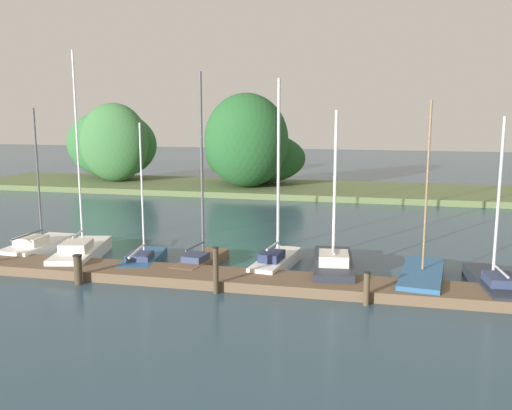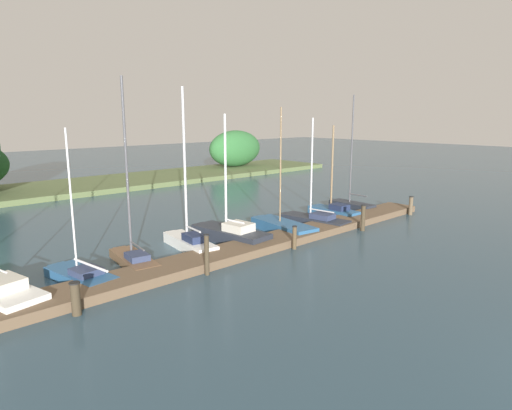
% 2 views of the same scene
% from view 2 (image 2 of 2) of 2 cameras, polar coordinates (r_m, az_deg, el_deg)
% --- Properties ---
extents(dock_pier, '(27.34, 1.80, 0.35)m').
position_cam_2_polar(dock_pier, '(19.21, -2.33, -5.86)').
color(dock_pier, brown).
rests_on(dock_pier, ground).
extents(sailboat_2, '(1.62, 3.52, 5.47)m').
position_cam_2_polar(sailboat_2, '(17.46, -21.62, -8.22)').
color(sailboat_2, '#285684').
rests_on(sailboat_2, ground).
extents(sailboat_3, '(1.43, 3.53, 7.33)m').
position_cam_2_polar(sailboat_3, '(18.56, -15.46, -6.24)').
color(sailboat_3, brown).
rests_on(sailboat_3, ground).
extents(sailboat_4, '(1.44, 3.90, 7.07)m').
position_cam_2_polar(sailboat_4, '(20.18, -8.59, -4.40)').
color(sailboat_4, white).
rests_on(sailboat_4, ground).
extents(sailboat_5, '(1.78, 4.44, 5.94)m').
position_cam_2_polar(sailboat_5, '(21.24, -3.45, -3.56)').
color(sailboat_5, '#232833').
rests_on(sailboat_5, ground).
extents(sailboat_6, '(1.83, 4.29, 6.27)m').
position_cam_2_polar(sailboat_6, '(22.99, 3.24, -2.65)').
color(sailboat_6, '#285684').
rests_on(sailboat_6, ground).
extents(sailboat_7, '(1.59, 4.21, 5.74)m').
position_cam_2_polar(sailboat_7, '(24.51, 7.31, -1.78)').
color(sailboat_7, '#232833').
rests_on(sailboat_7, ground).
extents(sailboat_8, '(1.21, 3.44, 5.30)m').
position_cam_2_polar(sailboat_8, '(26.59, 9.77, -0.72)').
color(sailboat_8, '#285684').
rests_on(sailboat_8, ground).
extents(sailboat_9, '(1.18, 3.20, 7.08)m').
position_cam_2_polar(sailboat_9, '(28.77, 11.97, 0.12)').
color(sailboat_9, '#232833').
rests_on(sailboat_9, ground).
extents(mooring_piling_1, '(0.32, 0.32, 1.04)m').
position_cam_2_polar(mooring_piling_1, '(14.58, -22.06, -11.02)').
color(mooring_piling_1, '#3D3323').
rests_on(mooring_piling_1, ground).
extents(mooring_piling_2, '(0.21, 0.21, 1.57)m').
position_cam_2_polar(mooring_piling_2, '(16.77, -6.32, -6.32)').
color(mooring_piling_2, '#3D3323').
rests_on(mooring_piling_2, ground).
extents(mooring_piling_3, '(0.22, 0.22, 1.06)m').
position_cam_2_polar(mooring_piling_3, '(19.96, 4.94, -4.15)').
color(mooring_piling_3, '#4C3D28').
rests_on(mooring_piling_3, ground).
extents(mooring_piling_4, '(0.26, 0.26, 1.36)m').
position_cam_2_polar(mooring_piling_4, '(23.62, 13.52, -1.60)').
color(mooring_piling_4, '#3D3323').
rests_on(mooring_piling_4, ground).
extents(mooring_piling_5, '(0.27, 0.27, 1.13)m').
position_cam_2_polar(mooring_piling_5, '(28.18, 19.17, -0.07)').
color(mooring_piling_5, brown).
rests_on(mooring_piling_5, ground).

